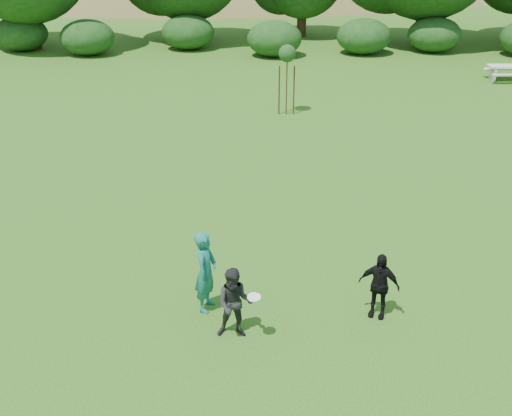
{
  "coord_description": "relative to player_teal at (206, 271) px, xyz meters",
  "views": [
    {
      "loc": [
        -0.03,
        -11.37,
        8.05
      ],
      "look_at": [
        0.0,
        3.0,
        1.1
      ],
      "focal_mm": 45.0,
      "sensor_mm": 36.0,
      "label": 1
    }
  ],
  "objects": [
    {
      "name": "player_teal",
      "position": [
        0.0,
        0.0,
        0.0
      ],
      "size": [
        0.6,
        0.76,
        1.85
      ],
      "primitive_type": "imported",
      "rotation": [
        0.0,
        0.0,
        1.31
      ],
      "color": "#176960",
      "rests_on": "ground"
    },
    {
      "name": "picnic_table",
      "position": [
        13.32,
        19.3,
        -0.41
      ],
      "size": [
        1.8,
        1.48,
        0.76
      ],
      "color": "beige",
      "rests_on": "ground"
    },
    {
      "name": "player_black",
      "position": [
        3.64,
        -0.27,
        -0.18
      ],
      "size": [
        0.95,
        0.66,
        1.49
      ],
      "primitive_type": "imported",
      "rotation": [
        0.0,
        0.0,
        -0.38
      ],
      "color": "black",
      "rests_on": "ground"
    },
    {
      "name": "sapling",
      "position": [
        2.34,
        13.96,
        1.5
      ],
      "size": [
        0.7,
        0.7,
        2.85
      ],
      "color": "#3D2717",
      "rests_on": "ground"
    },
    {
      "name": "player_grey",
      "position": [
        0.64,
        -0.97,
        -0.15
      ],
      "size": [
        0.76,
        0.6,
        1.54
      ],
      "primitive_type": "imported",
      "rotation": [
        0.0,
        0.0,
        -0.03
      ],
      "color": "black",
      "rests_on": "ground"
    },
    {
      "name": "hillside",
      "position": [
        0.51,
        68.17,
        -12.9
      ],
      "size": [
        150.0,
        72.0,
        52.0
      ],
      "color": "olive",
      "rests_on": "ground"
    },
    {
      "name": "frisbee",
      "position": [
        1.03,
        -1.17,
        0.12
      ],
      "size": [
        0.27,
        0.27,
        0.06
      ],
      "color": "white",
      "rests_on": "ground"
    },
    {
      "name": "ground",
      "position": [
        1.07,
        -0.28,
        -0.92
      ],
      "size": [
        120.0,
        120.0,
        0.0
      ],
      "primitive_type": "plane",
      "color": "#19470C",
      "rests_on": "ground"
    }
  ]
}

